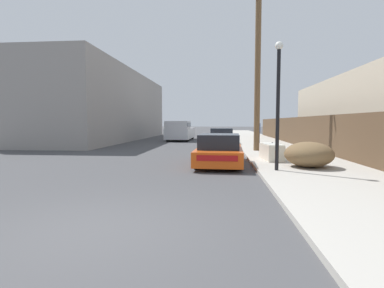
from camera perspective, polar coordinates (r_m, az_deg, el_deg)
ground_plane at (r=5.08m, az=-18.24°, el=-15.73°), size 220.00×220.00×0.00m
sidewalk_curb at (r=28.12m, az=12.27°, el=0.73°), size 4.20×63.00×0.12m
discarded_fridge at (r=13.12m, az=14.88°, el=-1.43°), size 0.80×1.84×0.71m
parked_sports_car_red at (r=12.05m, az=5.26°, el=-1.30°), size 1.92×4.44×1.24m
car_parked_mid at (r=22.76m, az=5.63°, el=1.36°), size 1.86×4.21×1.26m
pickup_truck at (r=27.90m, az=-2.32°, el=2.52°), size 2.19×5.86×1.80m
utility_pole at (r=17.51m, az=12.41°, el=14.80°), size 1.80×0.32×9.49m
street_lamp at (r=10.28m, az=16.08°, el=8.87°), size 0.26×0.26×4.19m
brush_pile at (r=11.41m, az=21.36°, el=-1.86°), size 1.70×1.71×0.90m
wooden_fence at (r=22.04m, az=19.36°, el=2.33°), size 0.08×33.52×1.94m
building_left_block at (r=30.82m, az=-16.37°, el=6.85°), size 7.00×22.98×6.46m
building_right_house at (r=21.66m, az=32.04°, el=4.84°), size 6.00×14.69×4.39m
pedestrian at (r=22.83m, az=12.45°, el=2.39°), size 0.34×0.34×1.77m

